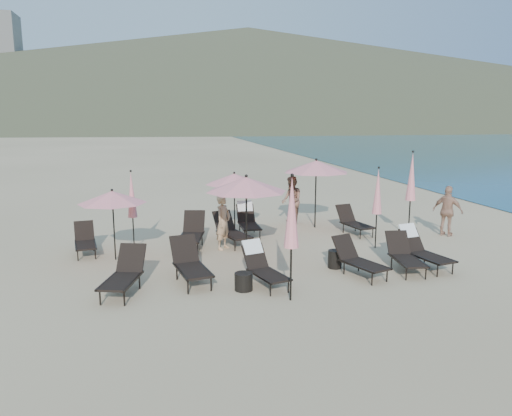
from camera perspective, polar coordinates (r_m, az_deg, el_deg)
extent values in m
plane|color=#D6BA8C|center=(12.80, 8.32, -7.53)|extent=(800.00, 800.00, 0.00)
cone|color=brown|center=(318.79, -0.88, 15.07)|extent=(690.00, 690.00, 55.00)
cone|color=brown|center=(392.99, 17.52, 12.11)|extent=(280.00, 280.00, 32.00)
cube|color=beige|center=(324.23, -20.24, 12.85)|extent=(18.00, 16.00, 38.00)
cube|color=black|center=(11.48, -15.29, -8.12)|extent=(0.96, 1.34, 0.05)
cube|color=black|center=(12.13, -14.06, -5.57)|extent=(0.73, 0.62, 0.62)
cylinder|color=black|center=(11.19, -17.40, -9.73)|extent=(0.04, 0.04, 0.34)
cylinder|color=black|center=(12.10, -15.57, -8.06)|extent=(0.04, 0.04, 0.34)
cylinder|color=black|center=(11.01, -14.83, -9.93)|extent=(0.04, 0.04, 0.34)
cylinder|color=black|center=(11.94, -13.17, -8.21)|extent=(0.04, 0.04, 0.34)
cube|color=black|center=(11.63, -16.62, -7.90)|extent=(0.44, 1.32, 0.04)
cube|color=black|center=(11.43, -13.76, -8.09)|extent=(0.44, 1.32, 0.04)
cube|color=black|center=(11.88, -7.17, -7.11)|extent=(0.85, 1.34, 0.05)
cube|color=black|center=(12.57, -8.21, -4.67)|extent=(0.71, 0.57, 0.64)
cylinder|color=black|center=(11.40, -7.79, -8.90)|extent=(0.04, 0.04, 0.35)
cylinder|color=black|center=(12.39, -9.04, -7.32)|extent=(0.04, 0.04, 0.35)
cylinder|color=black|center=(11.54, -5.16, -8.61)|extent=(0.04, 0.04, 0.35)
cylinder|color=black|center=(12.51, -6.62, -7.07)|extent=(0.04, 0.04, 0.35)
cube|color=black|center=(11.86, -8.71, -7.14)|extent=(0.28, 1.39, 0.04)
cube|color=black|center=(12.01, -5.79, -6.84)|extent=(0.28, 1.39, 0.04)
cube|color=black|center=(11.62, 1.57, -7.71)|extent=(0.82, 1.19, 0.04)
cube|color=black|center=(12.14, -0.12, -5.57)|extent=(0.64, 0.54, 0.55)
cylinder|color=black|center=(11.20, 1.67, -9.32)|extent=(0.03, 0.03, 0.30)
cylinder|color=black|center=(11.96, -0.55, -7.98)|extent=(0.03, 0.03, 0.30)
cylinder|color=black|center=(11.42, 3.72, -8.92)|extent=(0.03, 0.03, 0.30)
cylinder|color=black|center=(12.17, 1.41, -7.64)|extent=(0.03, 0.03, 0.30)
cube|color=black|center=(11.53, 0.29, -7.81)|extent=(0.36, 1.18, 0.04)
cube|color=black|center=(11.78, 2.61, -7.41)|extent=(0.36, 1.18, 0.04)
cube|color=white|center=(12.20, -0.40, -4.47)|extent=(0.53, 0.37, 0.33)
cube|color=black|center=(12.59, 12.43, -6.40)|extent=(0.93, 1.27, 0.05)
cube|color=black|center=(13.05, 10.14, -4.41)|extent=(0.70, 0.60, 0.59)
cylinder|color=black|center=(12.16, 13.12, -7.90)|extent=(0.03, 0.03, 0.32)
cylinder|color=black|center=(12.83, 10.03, -6.78)|extent=(0.03, 0.03, 0.32)
cylinder|color=black|center=(12.50, 14.75, -7.46)|extent=(0.03, 0.03, 0.32)
cylinder|color=black|center=(13.15, 11.65, -6.40)|extent=(0.03, 0.03, 0.32)
cube|color=black|center=(12.43, 11.33, -6.53)|extent=(0.46, 1.23, 0.04)
cube|color=black|center=(12.82, 13.21, -6.08)|extent=(0.46, 1.23, 0.04)
cube|color=black|center=(13.20, 17.05, -5.83)|extent=(0.72, 1.20, 0.05)
cube|color=black|center=(13.80, 15.89, -3.83)|extent=(0.64, 0.50, 0.59)
cylinder|color=black|center=(12.73, 16.80, -7.23)|extent=(0.03, 0.03, 0.32)
cylinder|color=black|center=(13.60, 15.23, -5.99)|extent=(0.03, 0.03, 0.32)
cylinder|color=black|center=(12.93, 18.84, -7.08)|extent=(0.03, 0.03, 0.32)
cylinder|color=black|center=(13.78, 17.16, -5.87)|extent=(0.03, 0.03, 0.32)
cube|color=black|center=(13.13, 15.82, -5.80)|extent=(0.19, 1.28, 0.04)
cube|color=black|center=(13.35, 18.11, -5.66)|extent=(0.19, 1.28, 0.04)
cube|color=black|center=(13.67, 19.43, -5.37)|extent=(0.82, 1.26, 0.05)
cube|color=black|center=(14.15, 17.33, -3.51)|extent=(0.68, 0.55, 0.60)
cylinder|color=black|center=(13.22, 20.03, -6.74)|extent=(0.03, 0.03, 0.33)
cylinder|color=black|center=(13.91, 17.18, -5.70)|extent=(0.03, 0.03, 0.33)
cylinder|color=black|center=(13.57, 21.56, -6.40)|extent=(0.03, 0.03, 0.33)
cylinder|color=black|center=(14.24, 18.70, -5.41)|extent=(0.03, 0.03, 0.33)
cube|color=black|center=(13.51, 18.40, -5.46)|extent=(0.31, 1.28, 0.04)
cube|color=black|center=(13.90, 20.16, -5.12)|extent=(0.31, 1.28, 0.04)
cube|color=white|center=(14.20, 17.01, -2.50)|extent=(0.57, 0.37, 0.36)
cube|color=black|center=(14.99, -18.90, -4.05)|extent=(0.70, 1.13, 0.04)
cube|color=black|center=(15.62, -19.05, -2.48)|extent=(0.60, 0.48, 0.55)
cylinder|color=black|center=(14.59, -19.70, -5.14)|extent=(0.03, 0.03, 0.30)
cylinder|color=black|center=(15.48, -19.78, -4.25)|extent=(0.03, 0.03, 0.30)
cylinder|color=black|center=(14.60, -17.89, -5.02)|extent=(0.03, 0.03, 0.30)
cylinder|color=black|center=(15.49, -18.07, -4.13)|extent=(0.03, 0.03, 0.30)
cube|color=black|center=(15.02, -19.92, -4.04)|extent=(0.21, 1.19, 0.04)
cube|color=black|center=(15.03, -17.89, -3.90)|extent=(0.21, 1.19, 0.04)
cube|color=black|center=(14.92, -7.49, -3.38)|extent=(0.92, 1.37, 0.05)
cube|color=black|center=(15.67, -7.09, -1.53)|extent=(0.74, 0.61, 0.65)
cylinder|color=black|center=(14.51, -8.82, -4.60)|extent=(0.04, 0.04, 0.36)
cylinder|color=black|center=(15.54, -8.18, -3.55)|extent=(0.04, 0.04, 0.36)
cylinder|color=black|center=(14.43, -6.68, -4.63)|extent=(0.04, 0.04, 0.36)
cylinder|color=black|center=(15.47, -6.18, -3.57)|extent=(0.04, 0.04, 0.36)
cube|color=black|center=(15.02, -8.65, -3.28)|extent=(0.36, 1.38, 0.04)
cube|color=black|center=(14.93, -6.27, -3.31)|extent=(0.36, 1.38, 0.04)
cube|color=black|center=(15.22, -2.41, -3.10)|extent=(0.93, 1.31, 0.05)
cube|color=black|center=(15.85, -3.72, -1.47)|extent=(0.72, 0.61, 0.61)
cylinder|color=black|center=(14.72, -2.43, -4.29)|extent=(0.04, 0.04, 0.34)
cylinder|color=black|center=(15.61, -4.12, -3.43)|extent=(0.04, 0.04, 0.34)
cylinder|color=black|center=(14.95, -0.67, -4.05)|extent=(0.04, 0.04, 0.34)
cylinder|color=black|center=(15.83, -2.44, -3.22)|extent=(0.04, 0.04, 0.34)
cube|color=black|center=(15.13, -3.50, -3.15)|extent=(0.42, 1.29, 0.04)
cube|color=black|center=(15.39, -1.51, -2.90)|extent=(0.42, 1.29, 0.04)
cube|color=black|center=(16.40, -0.73, -2.11)|extent=(0.62, 1.17, 0.05)
cube|color=black|center=(17.08, -1.20, -0.61)|extent=(0.61, 0.45, 0.59)
cylinder|color=black|center=(15.94, -1.30, -3.13)|extent=(0.03, 0.03, 0.33)
cylinder|color=black|center=(16.88, -1.87, -2.33)|extent=(0.03, 0.03, 0.33)
cylinder|color=black|center=(16.03, 0.46, -3.05)|extent=(0.03, 0.03, 0.33)
cylinder|color=black|center=(16.97, -0.21, -2.26)|extent=(0.03, 0.03, 0.33)
cube|color=black|center=(16.39, -1.75, -2.08)|extent=(0.07, 1.29, 0.04)
cube|color=black|center=(16.49, 0.22, -1.99)|extent=(0.07, 1.29, 0.04)
cube|color=white|center=(17.17, -1.28, 0.22)|extent=(0.52, 0.28, 0.36)
cube|color=black|center=(16.87, 11.60, -1.98)|extent=(0.80, 1.22, 0.05)
cube|color=black|center=(17.42, 10.19, -0.59)|extent=(0.66, 0.53, 0.58)
cylinder|color=black|center=(16.40, 11.83, -2.97)|extent=(0.03, 0.03, 0.32)
cylinder|color=black|center=(17.17, 9.95, -2.28)|extent=(0.03, 0.03, 0.32)
cylinder|color=black|center=(16.68, 13.20, -2.79)|extent=(0.03, 0.03, 0.32)
cylinder|color=black|center=(17.44, 11.29, -2.12)|extent=(0.03, 0.03, 0.32)
cube|color=black|center=(16.75, 10.72, -2.01)|extent=(0.29, 1.25, 0.04)
cube|color=black|center=(17.07, 12.28, -1.83)|extent=(0.29, 1.25, 0.04)
cylinder|color=black|center=(14.21, -15.93, -2.12)|extent=(0.04, 0.04, 1.85)
cone|color=pink|center=(14.06, -16.11, 1.20)|extent=(1.85, 1.85, 0.33)
sphere|color=black|center=(14.03, -16.15, 1.98)|extent=(0.07, 0.07, 0.07)
cylinder|color=black|center=(13.62, -1.11, -1.46)|extent=(0.05, 0.05, 2.21)
cone|color=pink|center=(13.45, -1.12, 2.71)|extent=(2.21, 2.21, 0.40)
sphere|color=black|center=(13.41, -1.12, 3.69)|extent=(0.08, 0.08, 0.08)
cylinder|color=black|center=(16.69, -2.48, 0.35)|extent=(0.04, 0.04, 1.95)
cone|color=pink|center=(16.55, -2.50, 3.35)|extent=(1.95, 1.95, 0.35)
sphere|color=black|center=(16.53, -2.51, 4.05)|extent=(0.07, 0.07, 0.07)
cylinder|color=black|center=(17.63, 6.82, 1.40)|extent=(0.05, 0.05, 2.28)
cone|color=pink|center=(17.50, 6.90, 4.74)|extent=(2.28, 2.28, 0.41)
sphere|color=black|center=(17.47, 6.91, 5.52)|extent=(0.09, 0.09, 0.09)
cylinder|color=black|center=(10.85, 4.00, -7.53)|extent=(0.04, 0.04, 1.19)
cone|color=pink|center=(10.50, 4.10, -0.52)|extent=(0.32, 0.32, 1.51)
sphere|color=black|center=(10.38, 4.16, 3.76)|extent=(0.08, 0.08, 0.08)
cylinder|color=black|center=(17.06, 17.10, -1.15)|extent=(0.04, 0.04, 1.21)
cone|color=pink|center=(16.84, 17.36, 3.44)|extent=(0.33, 0.33, 1.54)
sphere|color=black|center=(16.76, 17.52, 6.17)|extent=(0.08, 0.08, 0.08)
cylinder|color=black|center=(15.00, -13.81, -2.94)|extent=(0.04, 0.04, 1.03)
cone|color=pink|center=(14.78, -14.02, 1.48)|extent=(0.28, 0.28, 1.31)
sphere|color=black|center=(14.68, -14.14, 4.11)|extent=(0.07, 0.07, 0.07)
cylinder|color=black|center=(15.38, 13.54, -2.55)|extent=(0.04, 0.04, 1.06)
cone|color=pink|center=(15.15, 13.74, 1.87)|extent=(0.29, 0.29, 1.34)
sphere|color=black|center=(15.06, 13.86, 4.51)|extent=(0.07, 0.07, 0.07)
cylinder|color=black|center=(11.55, -1.43, -8.41)|extent=(0.42, 0.42, 0.41)
cylinder|color=black|center=(13.28, 9.00, -5.79)|extent=(0.36, 0.36, 0.48)
imported|color=tan|center=(14.81, -3.77, -1.60)|extent=(0.69, 0.71, 1.65)
imported|color=#90614A|center=(18.16, 4.08, 0.89)|extent=(0.67, 0.86, 1.76)
imported|color=tan|center=(17.54, 21.06, -0.32)|extent=(0.92, 1.02, 1.67)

